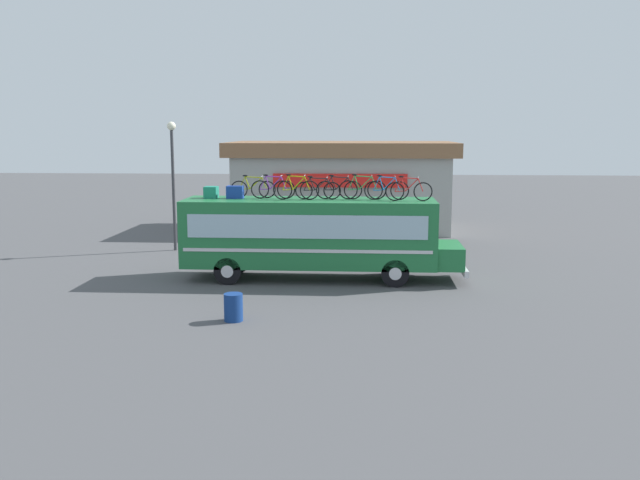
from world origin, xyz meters
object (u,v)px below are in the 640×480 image
(rooftop_bicycle_1, at_px, (253,188))
(rooftop_bicycle_3, at_px, (296,189))
(luggage_bag_1, at_px, (211,192))
(rooftop_bicycle_7, at_px, (386,190))
(rooftop_bicycle_5, at_px, (339,189))
(street_lamp, at_px, (173,167))
(rooftop_bicycle_8, at_px, (409,191))
(trash_bin, at_px, (233,307))
(rooftop_bicycle_2, at_px, (273,189))
(rooftop_bicycle_6, at_px, (362,189))
(rooftop_bicycle_4, at_px, (318,190))
(bus, at_px, (314,234))
(luggage_bag_2, at_px, (235,192))

(rooftop_bicycle_1, relative_size, rooftop_bicycle_3, 1.00)
(luggage_bag_1, height_order, rooftop_bicycle_7, rooftop_bicycle_7)
(rooftop_bicycle_5, xyz_separation_m, street_lamp, (-7.84, 5.67, 0.46))
(rooftop_bicycle_3, bearing_deg, rooftop_bicycle_1, 161.98)
(rooftop_bicycle_8, bearing_deg, trash_bin, -134.32)
(rooftop_bicycle_2, relative_size, rooftop_bicycle_6, 0.94)
(rooftop_bicycle_8, bearing_deg, rooftop_bicycle_7, 154.12)
(rooftop_bicycle_4, bearing_deg, street_lamp, 140.69)
(rooftop_bicycle_2, relative_size, rooftop_bicycle_7, 1.01)
(rooftop_bicycle_5, distance_m, street_lamp, 9.68)
(rooftop_bicycle_2, bearing_deg, rooftop_bicycle_3, -20.59)
(bus, xyz_separation_m, luggage_bag_1, (-3.90, 0.26, 1.50))
(rooftop_bicycle_4, xyz_separation_m, trash_bin, (-2.09, -5.91, -2.97))
(bus, distance_m, rooftop_bicycle_2, 2.27)
(bus, bearing_deg, street_lamp, 139.95)
(bus, height_order, rooftop_bicycle_1, rooftop_bicycle_1)
(trash_bin, height_order, street_lamp, street_lamp)
(rooftop_bicycle_2, height_order, rooftop_bicycle_7, rooftop_bicycle_7)
(luggage_bag_1, relative_size, rooftop_bicycle_6, 0.31)
(rooftop_bicycle_1, xyz_separation_m, rooftop_bicycle_3, (1.69, -0.55, 0.03))
(rooftop_bicycle_8, bearing_deg, rooftop_bicycle_5, 169.19)
(luggage_bag_2, height_order, rooftop_bicycle_7, rooftop_bicycle_7)
(rooftop_bicycle_7, bearing_deg, street_lamp, 148.95)
(bus, height_order, rooftop_bicycle_2, rooftop_bicycle_2)
(luggage_bag_2, bearing_deg, rooftop_bicycle_4, -3.39)
(rooftop_bicycle_5, distance_m, rooftop_bicycle_7, 1.75)
(bus, relative_size, luggage_bag_2, 17.05)
(rooftop_bicycle_4, relative_size, rooftop_bicycle_5, 0.99)
(rooftop_bicycle_3, bearing_deg, rooftop_bicycle_4, 13.02)
(rooftop_bicycle_2, height_order, rooftop_bicycle_4, rooftop_bicycle_2)
(rooftop_bicycle_4, relative_size, rooftop_bicycle_8, 1.00)
(luggage_bag_2, distance_m, rooftop_bicycle_1, 0.69)
(rooftop_bicycle_1, bearing_deg, rooftop_bicycle_2, -14.98)
(rooftop_bicycle_7, bearing_deg, rooftop_bicycle_2, 178.04)
(luggage_bag_2, distance_m, rooftop_bicycle_4, 3.14)
(luggage_bag_1, xyz_separation_m, rooftop_bicycle_3, (3.26, -0.42, 0.17))
(luggage_bag_2, height_order, rooftop_bicycle_8, rooftop_bicycle_8)
(bus, bearing_deg, rooftop_bicycle_3, -166.43)
(rooftop_bicycle_8, height_order, street_lamp, street_lamp)
(luggage_bag_2, xyz_separation_m, street_lamp, (-3.93, 5.60, 0.60))
(rooftop_bicycle_4, height_order, street_lamp, street_lamp)
(rooftop_bicycle_8, xyz_separation_m, street_lamp, (-10.38, 6.16, 0.46))
(rooftop_bicycle_3, height_order, rooftop_bicycle_5, rooftop_bicycle_3)
(rooftop_bicycle_3, xyz_separation_m, trash_bin, (-1.29, -5.72, -2.99))
(bus, xyz_separation_m, luggage_bag_2, (-2.98, 0.21, 1.51))
(rooftop_bicycle_7, bearing_deg, luggage_bag_1, 178.06)
(bus, height_order, rooftop_bicycle_3, rooftop_bicycle_3)
(bus, relative_size, rooftop_bicycle_5, 6.08)
(rooftop_bicycle_8, bearing_deg, rooftop_bicycle_2, 173.98)
(luggage_bag_1, bearing_deg, rooftop_bicycle_8, -4.71)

